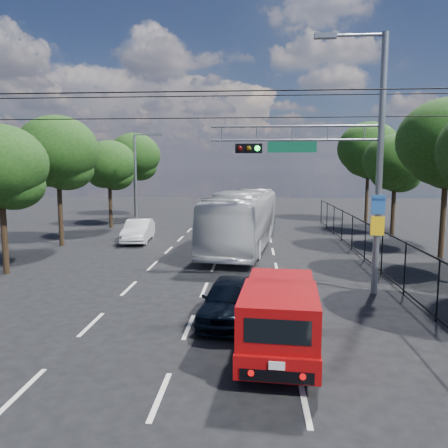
# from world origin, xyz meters

# --- Properties ---
(ground) EXTENTS (120.00, 120.00, 0.00)m
(ground) POSITION_xyz_m (0.00, 0.00, 0.00)
(ground) COLOR black
(ground) RESTS_ON ground
(lane_markings) EXTENTS (6.12, 38.00, 0.01)m
(lane_markings) POSITION_xyz_m (-0.00, 14.00, 0.01)
(lane_markings) COLOR beige
(lane_markings) RESTS_ON ground
(signal_mast) EXTENTS (6.43, 0.39, 9.50)m
(signal_mast) POSITION_xyz_m (5.28, 7.99, 5.24)
(signal_mast) COLOR slate
(signal_mast) RESTS_ON ground
(streetlight_left) EXTENTS (2.09, 0.22, 7.08)m
(streetlight_left) POSITION_xyz_m (-6.33, 22.00, 3.94)
(streetlight_left) COLOR slate
(streetlight_left) RESTS_ON ground
(utility_wires) EXTENTS (22.00, 5.04, 0.74)m
(utility_wires) POSITION_xyz_m (0.00, 8.83, 7.23)
(utility_wires) COLOR black
(utility_wires) RESTS_ON ground
(fence_right) EXTENTS (0.06, 34.03, 2.00)m
(fence_right) POSITION_xyz_m (7.60, 12.17, 1.03)
(fence_right) COLOR black
(fence_right) RESTS_ON ground
(tree_right_c) EXTENTS (5.10, 5.10, 8.29)m
(tree_right_c) POSITION_xyz_m (11.82, 15.02, 5.73)
(tree_right_c) COLOR black
(tree_right_c) RESTS_ON ground
(tree_right_d) EXTENTS (4.32, 4.32, 7.02)m
(tree_right_d) POSITION_xyz_m (11.42, 22.02, 4.85)
(tree_right_d) COLOR black
(tree_right_d) RESTS_ON ground
(tree_right_e) EXTENTS (5.28, 5.28, 8.58)m
(tree_right_e) POSITION_xyz_m (11.62, 30.02, 5.94)
(tree_right_e) COLOR black
(tree_right_e) RESTS_ON ground
(tree_left_b) EXTENTS (4.08, 4.08, 6.63)m
(tree_left_b) POSITION_xyz_m (-9.18, 10.02, 4.58)
(tree_left_b) COLOR black
(tree_left_b) RESTS_ON ground
(tree_left_c) EXTENTS (4.80, 4.80, 7.80)m
(tree_left_c) POSITION_xyz_m (-9.78, 17.02, 5.40)
(tree_left_c) COLOR black
(tree_left_c) RESTS_ON ground
(tree_left_d) EXTENTS (4.20, 4.20, 6.83)m
(tree_left_d) POSITION_xyz_m (-9.38, 25.02, 4.72)
(tree_left_d) COLOR black
(tree_left_d) RESTS_ON ground
(tree_left_e) EXTENTS (4.92, 4.92, 7.99)m
(tree_left_e) POSITION_xyz_m (-9.58, 33.02, 5.53)
(tree_left_e) COLOR black
(tree_left_e) RESTS_ON ground
(red_pickup) EXTENTS (2.20, 5.15, 1.87)m
(red_pickup) POSITION_xyz_m (2.61, 2.39, 1.00)
(red_pickup) COLOR black
(red_pickup) RESTS_ON ground
(navy_hatchback) EXTENTS (2.02, 4.04, 1.32)m
(navy_hatchback) POSITION_xyz_m (1.18, 4.73, 0.66)
(navy_hatchback) COLOR black
(navy_hatchback) RESTS_ON ground
(white_bus) EXTENTS (4.35, 12.41, 3.38)m
(white_bus) POSITION_xyz_m (1.25, 16.97, 1.69)
(white_bus) COLOR silver
(white_bus) RESTS_ON ground
(white_van) EXTENTS (1.82, 4.39, 1.41)m
(white_van) POSITION_xyz_m (-5.50, 18.73, 0.71)
(white_van) COLOR white
(white_van) RESTS_ON ground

